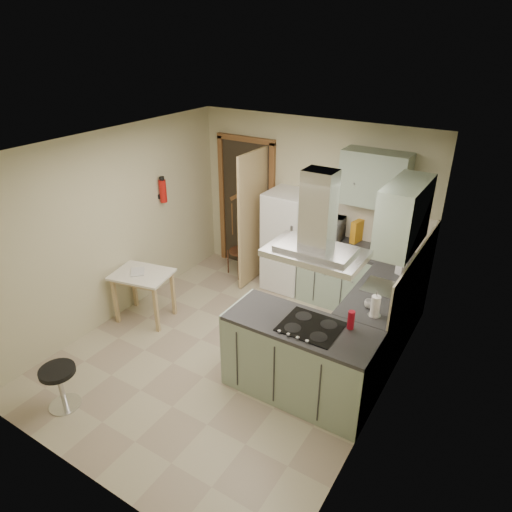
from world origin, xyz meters
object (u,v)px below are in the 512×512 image
Objects in this scene: fridge at (288,241)px; drop_leaf_table at (145,296)px; microwave at (321,228)px; extractor_hood at (316,253)px; stool at (61,387)px; bentwood_chair at (240,251)px; peninsula at (300,359)px.

fridge reaches higher than drop_leaf_table.
drop_leaf_table is 2.59m from microwave.
extractor_hood is 2.96m from stool.
bentwood_chair is 1.37× the size of microwave.
stool is (-0.78, -3.45, -0.51)m from fridge.
drop_leaf_table is (-1.19, -1.80, -0.40)m from fridge.
microwave is (0.51, 0.02, 0.31)m from fridge.
stool is at bearing -87.61° from drop_leaf_table.
peninsula is at bearing 36.27° from stool.
peninsula is 1.92× the size of bentwood_chair.
peninsula is at bearing -16.11° from drop_leaf_table.
fridge reaches higher than bentwood_chair.
stool is (-2.00, -1.47, -0.21)m from peninsula.
extractor_hood is at bearing -21.52° from bentwood_chair.
peninsula is 2.79m from bentwood_chair.
peninsula is 3.19× the size of stool.
peninsula is at bearing 180.00° from extractor_hood.
bentwood_chair is 1.47m from microwave.
microwave reaches higher than peninsula.
stool is at bearing -143.73° from peninsula.
fridge reaches higher than stool.
fridge is 2.57m from extractor_hood.
peninsula is 1.72× the size of extractor_hood.
drop_leaf_table is (-2.42, 0.18, -0.10)m from peninsula.
extractor_hood is 3.15m from bentwood_chair.
stool is (-2.10, -1.47, -1.48)m from extractor_hood.
microwave is at bearing 112.20° from extractor_hood.
fridge is 0.60m from microwave.
peninsula is (1.22, -1.98, -0.30)m from fridge.
bentwood_chair is 3.39m from stool.
peninsula is at bearing -58.26° from fridge.
fridge is 1.67× the size of extractor_hood.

